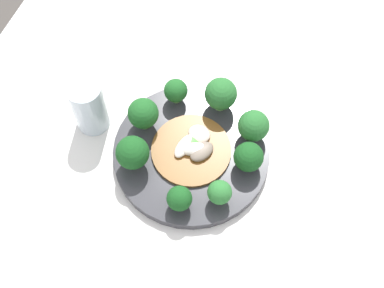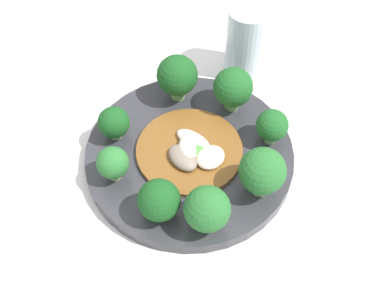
% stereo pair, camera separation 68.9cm
% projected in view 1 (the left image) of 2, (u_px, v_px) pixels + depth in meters
% --- Properties ---
extents(ground_plane, '(8.00, 8.00, 0.00)m').
position_uv_depth(ground_plane, '(179.00, 258.00, 1.65)').
color(ground_plane, '#4C4742').
extents(table, '(1.18, 0.86, 0.75)m').
position_uv_depth(table, '(176.00, 217.00, 1.31)').
color(table, silver).
rests_on(table, ground_plane).
extents(plate, '(0.28, 0.28, 0.02)m').
position_uv_depth(plate, '(192.00, 152.00, 0.97)').
color(plate, '#333338').
rests_on(plate, table).
extents(broccoli_southwest, '(0.04, 0.04, 0.05)m').
position_uv_depth(broccoli_southwest, '(220.00, 193.00, 0.89)').
color(broccoli_southwest, '#89B76B').
rests_on(broccoli_southwest, plate).
extents(broccoli_northeast, '(0.04, 0.04, 0.05)m').
position_uv_depth(broccoli_northeast, '(176.00, 91.00, 0.98)').
color(broccoli_northeast, '#7AAD5B').
rests_on(broccoli_northeast, plate).
extents(broccoli_east, '(0.06, 0.06, 0.07)m').
position_uv_depth(broccoli_east, '(221.00, 94.00, 0.96)').
color(broccoli_east, '#7AAD5B').
rests_on(broccoli_east, plate).
extents(broccoli_south, '(0.05, 0.05, 0.06)m').
position_uv_depth(broccoli_south, '(249.00, 157.00, 0.92)').
color(broccoli_south, '#7AAD5B').
rests_on(broccoli_south, plate).
extents(broccoli_north, '(0.06, 0.06, 0.07)m').
position_uv_depth(broccoli_north, '(143.00, 114.00, 0.95)').
color(broccoli_north, '#70A356').
rests_on(broccoli_north, plate).
extents(broccoli_west, '(0.04, 0.04, 0.05)m').
position_uv_depth(broccoli_west, '(179.00, 199.00, 0.89)').
color(broccoli_west, '#89B76B').
rests_on(broccoli_west, plate).
extents(broccoli_northwest, '(0.06, 0.06, 0.07)m').
position_uv_depth(broccoli_northwest, '(133.00, 153.00, 0.91)').
color(broccoli_northwest, '#7AAD5B').
rests_on(broccoli_northwest, plate).
extents(broccoli_southeast, '(0.06, 0.06, 0.07)m').
position_uv_depth(broccoli_southeast, '(254.00, 126.00, 0.94)').
color(broccoli_southeast, '#70A356').
rests_on(broccoli_southeast, plate).
extents(stirfry_center, '(0.14, 0.14, 0.02)m').
position_uv_depth(stirfry_center, '(193.00, 147.00, 0.95)').
color(stirfry_center, brown).
rests_on(stirfry_center, plate).
extents(drinking_glass, '(0.06, 0.06, 0.12)m').
position_uv_depth(drinking_glass, '(90.00, 104.00, 0.96)').
color(drinking_glass, silver).
rests_on(drinking_glass, table).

